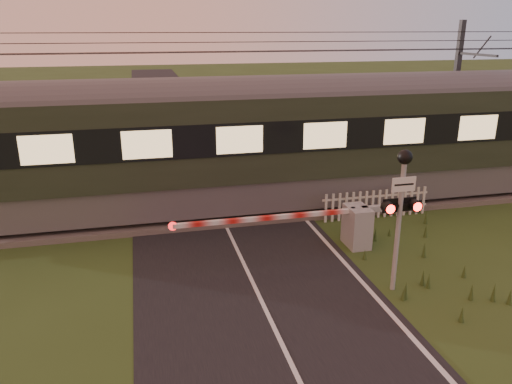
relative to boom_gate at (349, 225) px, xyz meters
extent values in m
plane|color=#30451A|center=(-3.30, -2.63, -0.68)|extent=(160.00, 160.00, 0.00)
cube|color=black|center=(-3.30, -2.63, -0.67)|extent=(6.00, 140.00, 0.02)
cube|color=#47423D|center=(-3.30, 3.87, -0.62)|extent=(140.00, 3.40, 0.24)
cube|color=slate|center=(-3.30, 3.15, -0.42)|extent=(140.00, 0.08, 0.14)
cube|color=slate|center=(-3.30, 4.59, -0.42)|extent=(140.00, 0.08, 0.14)
cube|color=#2D2116|center=(-3.30, 3.87, -0.49)|extent=(0.24, 2.20, 0.06)
cylinder|color=black|center=(-3.30, 3.57, 4.82)|extent=(120.00, 0.02, 0.02)
cylinder|color=black|center=(-3.30, 4.17, 4.82)|extent=(120.00, 0.02, 0.02)
cylinder|color=black|center=(-3.30, 3.87, 5.42)|extent=(120.00, 0.02, 0.02)
cylinder|color=black|center=(-3.30, 3.87, 5.12)|extent=(120.00, 0.02, 0.02)
cube|color=#5F5E63|center=(0.00, 3.87, 0.19)|extent=(22.04, 2.92, 1.09)
cube|color=#222C1D|center=(0.00, 3.87, 2.11)|extent=(22.96, 3.17, 2.73)
cylinder|color=#4C4C4F|center=(0.00, 3.87, 3.47)|extent=(22.96, 1.11, 1.11)
cube|color=#FFD893|center=(0.00, 2.24, 2.24)|extent=(19.75, 0.04, 0.85)
cube|color=gray|center=(0.26, 0.00, -0.07)|extent=(0.61, 0.95, 1.22)
cylinder|color=gray|center=(0.09, 0.00, -0.07)|extent=(0.13, 0.13, 1.22)
cube|color=gray|center=(0.87, 0.00, 0.45)|extent=(1.00, 0.18, 0.18)
cube|color=red|center=(-2.54, 0.00, 0.45)|extent=(5.26, 0.12, 0.12)
cylinder|color=red|center=(-5.17, 0.00, 0.45)|extent=(0.24, 0.04, 0.24)
cylinder|color=gray|center=(0.06, -2.67, 0.95)|extent=(0.12, 0.12, 3.27)
cube|color=white|center=(0.06, -2.73, 2.10)|extent=(0.60, 0.03, 0.35)
sphere|color=black|center=(0.06, -2.67, 2.74)|extent=(0.35, 0.35, 0.35)
cube|color=black|center=(0.06, -2.67, 1.55)|extent=(0.82, 0.07, 0.07)
cylinder|color=#FF140C|center=(-0.29, -2.85, 1.55)|extent=(0.22, 0.02, 0.22)
cylinder|color=#FF140C|center=(0.40, -2.85, 1.55)|extent=(0.22, 0.02, 0.22)
cube|color=black|center=(0.06, -2.62, 1.55)|extent=(0.87, 0.02, 0.35)
cube|color=silver|center=(1.85, 2.00, -0.35)|extent=(3.88, 0.04, 0.07)
cube|color=silver|center=(1.85, 2.00, 0.09)|extent=(3.88, 0.04, 0.07)
cube|color=#2D2D30|center=(7.29, 6.17, 2.59)|extent=(0.21, 0.21, 6.54)
cube|color=#2D2D30|center=(7.29, 5.02, 4.55)|extent=(0.09, 2.40, 0.09)
camera|label=1|loc=(-5.87, -12.72, 5.60)|focal=35.00mm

